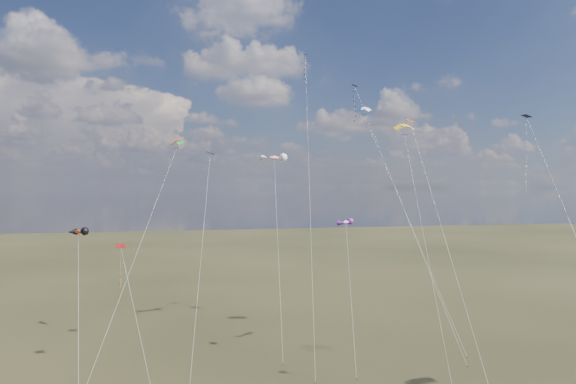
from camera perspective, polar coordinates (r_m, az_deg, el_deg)
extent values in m
cube|color=black|center=(77.57, 7.41, 11.64)|extent=(1.04, 1.07, 0.37)
cylinder|color=silver|center=(67.16, 12.62, -1.44)|extent=(4.96, 21.64, 34.53)
cube|color=#332316|center=(62.01, 19.34, -17.81)|extent=(0.10, 0.10, 0.12)
cube|color=#0D0A54|center=(84.05, 1.94, 15.02)|extent=(1.14, 1.12, 0.32)
cylinder|color=silver|center=(66.15, 2.38, 1.18)|extent=(7.01, 29.64, 40.62)
cube|color=#332316|center=(54.52, 3.08, -20.40)|extent=(0.10, 0.10, 0.12)
cube|color=black|center=(62.99, -8.64, 4.30)|extent=(1.02, 1.07, 0.35)
cylinder|color=silver|center=(56.62, -9.65, -7.28)|extent=(3.13, 13.34, 23.71)
cube|color=#A10609|center=(59.71, -18.09, -5.71)|extent=(1.18, 1.16, 0.31)
cylinder|color=silver|center=(56.72, -16.63, -12.74)|extent=(3.50, 8.07, 13.09)
cube|color=#100F49|center=(50.74, 24.98, 7.66)|extent=(0.70, 0.72, 0.23)
cube|color=#E34D0E|center=(57.37, 13.41, 7.73)|extent=(1.08, 1.05, 0.32)
cylinder|color=silver|center=(47.87, 17.62, -6.88)|extent=(2.33, 20.25, 26.76)
cylinder|color=silver|center=(59.94, 14.99, -4.92)|extent=(4.57, 19.67, 27.75)
cylinder|color=silver|center=(67.81, 13.39, -2.98)|extent=(6.14, 16.63, 30.84)
cube|color=#332316|center=(64.95, 19.33, -16.96)|extent=(0.10, 0.10, 0.12)
cylinder|color=silver|center=(59.18, -16.45, -6.12)|extent=(8.97, 16.99, 25.44)
ellipsoid|color=red|center=(57.29, -22.27, -4.10)|extent=(2.48, 2.93, 0.94)
cylinder|color=silver|center=(53.78, -22.26, -12.46)|extent=(1.45, 9.29, 14.96)
ellipsoid|color=silver|center=(63.24, 6.45, -3.33)|extent=(2.28, 2.09, 0.85)
cylinder|color=silver|center=(58.90, 6.99, -11.12)|extent=(2.65, 10.57, 15.31)
cube|color=#332316|center=(55.79, 7.63, -19.90)|extent=(0.10, 0.10, 0.12)
ellipsoid|color=red|center=(73.59, -1.54, 3.81)|extent=(3.51, 2.17, 1.34)
cylinder|color=silver|center=(65.28, -1.11, -6.21)|extent=(2.57, 17.11, 23.79)
cube|color=#332316|center=(59.48, -0.54, -18.59)|extent=(0.10, 0.10, 0.12)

